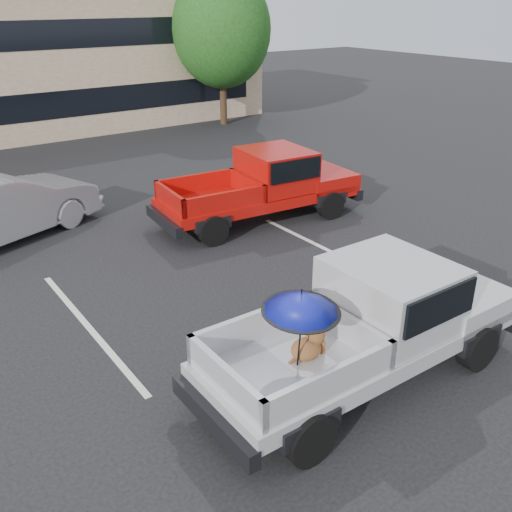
# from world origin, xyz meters

# --- Properties ---
(ground) EXTENTS (90.00, 90.00, 0.00)m
(ground) POSITION_xyz_m (0.00, 0.00, 0.00)
(ground) COLOR black
(ground) RESTS_ON ground
(stripe_left) EXTENTS (0.12, 5.00, 0.01)m
(stripe_left) POSITION_xyz_m (-3.00, 2.00, 0.00)
(stripe_left) COLOR silver
(stripe_left) RESTS_ON ground
(stripe_right) EXTENTS (0.12, 5.00, 0.01)m
(stripe_right) POSITION_xyz_m (3.00, 2.00, 0.00)
(stripe_right) COLOR silver
(stripe_right) RESTS_ON ground
(motel_building) EXTENTS (20.40, 8.40, 6.30)m
(motel_building) POSITION_xyz_m (2.00, 20.99, 3.21)
(motel_building) COLOR tan
(motel_building) RESTS_ON ground
(tree_right) EXTENTS (4.46, 4.46, 6.78)m
(tree_right) POSITION_xyz_m (9.00, 16.00, 4.21)
(tree_right) COLOR #332114
(tree_right) RESTS_ON ground
(tree_back) EXTENTS (4.68, 4.68, 7.11)m
(tree_back) POSITION_xyz_m (6.00, 24.00, 4.41)
(tree_back) COLOR #332114
(tree_back) RESTS_ON ground
(silver_pickup) EXTENTS (5.70, 2.14, 2.06)m
(silver_pickup) POSITION_xyz_m (0.32, -2.00, 1.05)
(silver_pickup) COLOR black
(silver_pickup) RESTS_ON ground
(red_pickup) EXTENTS (5.84, 2.50, 1.88)m
(red_pickup) POSITION_xyz_m (3.23, 4.66, 1.03)
(red_pickup) COLOR black
(red_pickup) RESTS_ON ground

